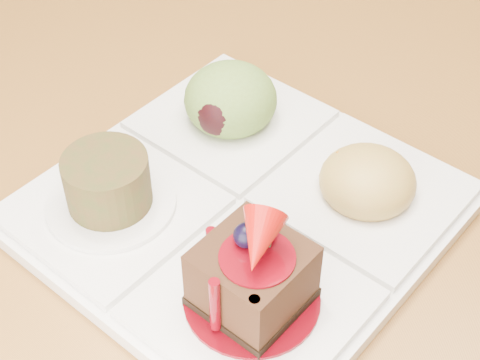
% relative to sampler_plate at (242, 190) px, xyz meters
% --- Properties ---
extents(ground, '(6.00, 6.00, 0.00)m').
position_rel_sampler_plate_xyz_m(ground, '(-0.06, 0.65, -0.77)').
color(ground, '#5A2E19').
extents(sampler_plate, '(0.32, 0.32, 0.10)m').
position_rel_sampler_plate_xyz_m(sampler_plate, '(0.00, 0.00, 0.00)').
color(sampler_plate, white).
rests_on(sampler_plate, dining_table).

